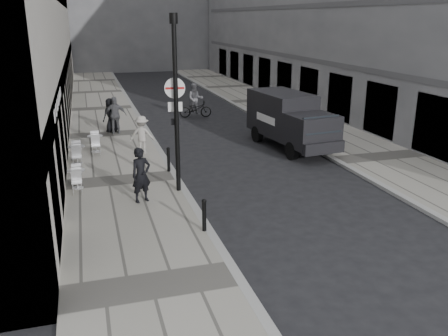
# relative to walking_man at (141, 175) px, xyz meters

# --- Properties ---
(sidewalk) EXTENTS (4.00, 60.00, 0.12)m
(sidewalk) POSITION_rel_walking_man_xyz_m (-0.45, 10.07, -0.97)
(sidewalk) COLOR gray
(sidewalk) RESTS_ON ground
(far_sidewalk) EXTENTS (4.00, 60.00, 0.12)m
(far_sidewalk) POSITION_rel_walking_man_xyz_m (10.55, 10.07, -0.97)
(far_sidewalk) COLOR gray
(far_sidewalk) RESTS_ON ground
(walking_man) EXTENTS (0.77, 0.64, 1.82)m
(walking_man) POSITION_rel_walking_man_xyz_m (0.00, 0.00, 0.00)
(walking_man) COLOR black
(walking_man) RESTS_ON sidewalk
(sign_post) EXTENTS (0.69, 0.15, 4.00)m
(sign_post) POSITION_rel_walking_man_xyz_m (1.35, 0.86, 1.65)
(sign_post) COLOR black
(sign_post) RESTS_ON sidewalk
(lamppost) EXTENTS (0.27, 0.27, 5.92)m
(lamppost) POSITION_rel_walking_man_xyz_m (1.35, 0.71, 2.38)
(lamppost) COLOR black
(lamppost) RESTS_ON sidewalk
(bollard_near) EXTENTS (0.12, 0.12, 0.90)m
(bollard_near) POSITION_rel_walking_man_xyz_m (1.40, -2.77, -0.46)
(bollard_near) COLOR black
(bollard_near) RESTS_ON sidewalk
(bollard_far) EXTENTS (0.12, 0.12, 0.91)m
(bollard_far) POSITION_rel_walking_man_xyz_m (1.40, 2.94, -0.46)
(bollard_far) COLOR black
(bollard_far) RESTS_ON sidewalk
(panel_van) EXTENTS (2.56, 5.55, 2.53)m
(panel_van) POSITION_rel_walking_man_xyz_m (7.53, 5.32, 0.39)
(panel_van) COLOR black
(panel_van) RESTS_ON ground
(cyclist) EXTENTS (2.03, 0.92, 2.11)m
(cyclist) POSITION_rel_walking_man_xyz_m (4.95, 13.52, -0.21)
(cyclist) COLOR black
(cyclist) RESTS_ON ground
(pedestrian_a) EXTENTS (1.15, 0.53, 1.92)m
(pedestrian_a) POSITION_rel_walking_man_xyz_m (-0.10, 10.05, 0.05)
(pedestrian_a) COLOR #57575C
(pedestrian_a) RESTS_ON sidewalk
(pedestrian_b) EXTENTS (1.23, 0.94, 1.68)m
(pedestrian_b) POSITION_rel_walking_man_xyz_m (0.75, 5.83, -0.07)
(pedestrian_b) COLOR #A7A19A
(pedestrian_b) RESTS_ON sidewalk
(pedestrian_c) EXTENTS (1.04, 0.90, 1.79)m
(pedestrian_c) POSITION_rel_walking_man_xyz_m (-0.29, 10.48, -0.02)
(pedestrian_c) COLOR black
(pedestrian_c) RESTS_ON sidewalk
(cafe_table_near) EXTENTS (0.68, 1.53, 0.87)m
(cafe_table_near) POSITION_rel_walking_man_xyz_m (-1.25, 6.66, -0.47)
(cafe_table_near) COLOR silver
(cafe_table_near) RESTS_ON sidewalk
(cafe_table_mid) EXTENTS (0.62, 1.41, 0.80)m
(cafe_table_mid) POSITION_rel_walking_man_xyz_m (-2.05, 1.90, -0.50)
(cafe_table_mid) COLOR silver
(cafe_table_mid) RESTS_ON sidewalk
(cafe_table_far) EXTENTS (0.69, 1.55, 0.88)m
(cafe_table_far) POSITION_rel_walking_man_xyz_m (-2.05, 4.99, -0.46)
(cafe_table_far) COLOR #B9B9BB
(cafe_table_far) RESTS_ON sidewalk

